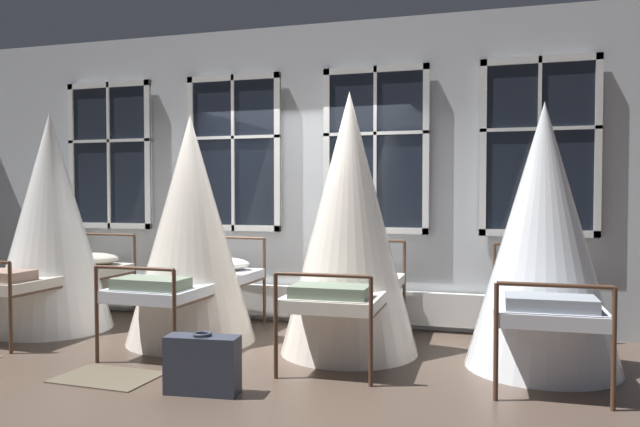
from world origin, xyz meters
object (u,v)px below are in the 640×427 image
cot_fourth (543,239)px  cot_third (349,226)px  cot_second (191,232)px  suitcase_dark (203,364)px  cot_first (51,224)px

cot_fourth → cot_third: bearing=87.1°
cot_second → cot_fourth: cot_second is taller
cot_second → suitcase_dark: cot_second is taller
cot_first → cot_fourth: 5.16m
cot_first → cot_second: bearing=-90.0°
cot_fourth → suitcase_dark: 3.04m
cot_fourth → suitcase_dark: cot_fourth is taller
cot_first → cot_third: bearing=-88.6°
cot_second → cot_third: cot_third is taller
cot_first → cot_third: cot_third is taller
cot_fourth → suitcase_dark: size_ratio=4.00×
cot_second → cot_first: bearing=89.5°
cot_first → cot_fourth: (5.16, -0.06, -0.05)m
cot_first → cot_fourth: cot_first is taller
cot_fourth → suitcase_dark: (-2.50, -1.47, -0.90)m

